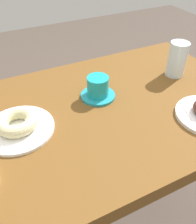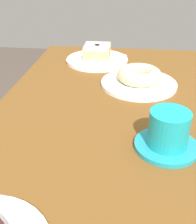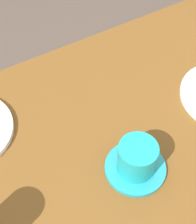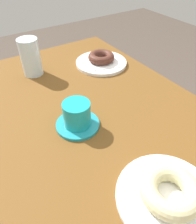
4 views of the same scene
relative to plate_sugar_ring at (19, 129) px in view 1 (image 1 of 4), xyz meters
name	(u,v)px [view 1 (image 1 of 4)]	position (x,y,z in m)	size (l,w,h in m)	color
ground_plane	(94,223)	(0.23, -0.02, -0.77)	(6.00, 6.00, 0.00)	#4D4038
table	(91,127)	(0.23, -0.02, -0.08)	(1.18, 0.68, 0.76)	brown
plate_sugar_ring	(19,129)	(0.00, 0.00, 0.00)	(0.21, 0.21, 0.01)	white
napkin_sugar_ring	(18,127)	(0.00, 0.00, 0.01)	(0.14, 0.14, 0.00)	white
donut_sugar_ring	(17,122)	(0.00, 0.00, 0.03)	(0.12, 0.12, 0.04)	beige
water_glass	(177,59)	(0.64, 0.05, 0.06)	(0.07, 0.07, 0.14)	silver
coffee_cup	(98,88)	(0.29, 0.05, 0.03)	(0.12, 0.12, 0.08)	teal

